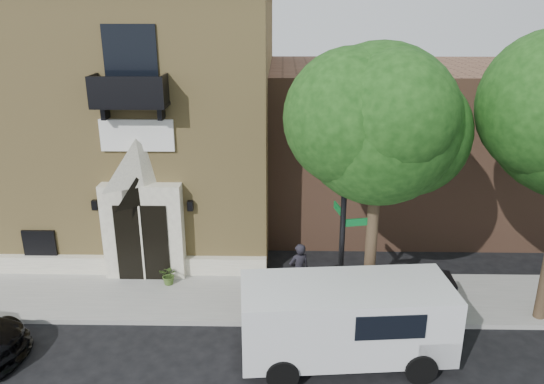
{
  "coord_description": "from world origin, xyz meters",
  "views": [
    {
      "loc": [
        3.51,
        -13.02,
        8.71
      ],
      "look_at": [
        3.21,
        2.0,
        3.4
      ],
      "focal_mm": 35.0,
      "sensor_mm": 36.0,
      "label": 1
    }
  ],
  "objects_px": {
    "fire_hydrant": "(398,306)",
    "dumpster": "(421,295)",
    "street_sign": "(343,225)",
    "cargo_van": "(353,319)",
    "pedestrian_near": "(299,270)"
  },
  "relations": [
    {
      "from": "street_sign",
      "to": "pedestrian_near",
      "type": "distance_m",
      "value": 2.58
    },
    {
      "from": "street_sign",
      "to": "pedestrian_near",
      "type": "bearing_deg",
      "value": 123.18
    },
    {
      "from": "fire_hydrant",
      "to": "pedestrian_near",
      "type": "distance_m",
      "value": 3.1
    },
    {
      "from": "dumpster",
      "to": "pedestrian_near",
      "type": "height_order",
      "value": "pedestrian_near"
    },
    {
      "from": "fire_hydrant",
      "to": "dumpster",
      "type": "distance_m",
      "value": 0.83
    },
    {
      "from": "street_sign",
      "to": "dumpster",
      "type": "distance_m",
      "value": 3.36
    },
    {
      "from": "street_sign",
      "to": "pedestrian_near",
      "type": "relative_size",
      "value": 3.22
    },
    {
      "from": "street_sign",
      "to": "fire_hydrant",
      "type": "relative_size",
      "value": 6.98
    },
    {
      "from": "dumpster",
      "to": "pedestrian_near",
      "type": "bearing_deg",
      "value": 169.19
    },
    {
      "from": "cargo_van",
      "to": "fire_hydrant",
      "type": "relative_size",
      "value": 6.62
    },
    {
      "from": "cargo_van",
      "to": "pedestrian_near",
      "type": "height_order",
      "value": "cargo_van"
    },
    {
      "from": "dumpster",
      "to": "fire_hydrant",
      "type": "bearing_deg",
      "value": -151.35
    },
    {
      "from": "cargo_van",
      "to": "fire_hydrant",
      "type": "bearing_deg",
      "value": 42.96
    },
    {
      "from": "cargo_van",
      "to": "pedestrian_near",
      "type": "distance_m",
      "value": 3.16
    },
    {
      "from": "street_sign",
      "to": "dumpster",
      "type": "bearing_deg",
      "value": -3.45
    }
  ]
}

